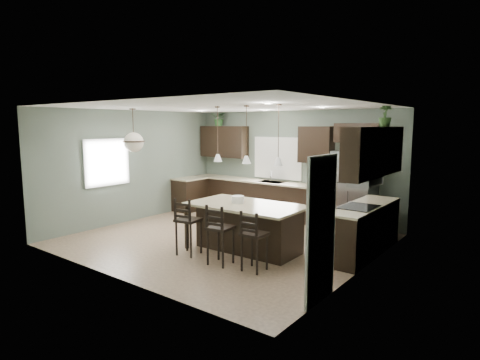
% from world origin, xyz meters
% --- Properties ---
extents(ground, '(6.00, 6.00, 0.00)m').
position_xyz_m(ground, '(0.00, 0.00, 0.00)').
color(ground, '#9E8466').
rests_on(ground, ground).
extents(pantry_door, '(0.04, 0.82, 2.04)m').
position_xyz_m(pantry_door, '(2.98, -1.55, 1.02)').
color(pantry_door, white).
rests_on(pantry_door, ground).
extents(window_back, '(1.35, 0.02, 1.00)m').
position_xyz_m(window_back, '(-0.40, 2.73, 1.55)').
color(window_back, white).
rests_on(window_back, room_shell).
extents(window_left, '(0.02, 1.10, 1.00)m').
position_xyz_m(window_left, '(-2.98, -0.80, 1.55)').
color(window_left, white).
rests_on(window_left, room_shell).
extents(left_return_cabs, '(0.60, 0.90, 0.90)m').
position_xyz_m(left_return_cabs, '(-2.70, 1.70, 0.45)').
color(left_return_cabs, black).
rests_on(left_return_cabs, ground).
extents(left_return_countertop, '(0.66, 0.96, 0.04)m').
position_xyz_m(left_return_countertop, '(-2.68, 1.70, 0.92)').
color(left_return_countertop, beige).
rests_on(left_return_countertop, left_return_cabs).
extents(back_lower_cabs, '(4.20, 0.60, 0.90)m').
position_xyz_m(back_lower_cabs, '(-0.85, 2.45, 0.45)').
color(back_lower_cabs, black).
rests_on(back_lower_cabs, ground).
extents(back_countertop, '(4.20, 0.66, 0.04)m').
position_xyz_m(back_countertop, '(-0.85, 2.43, 0.92)').
color(back_countertop, beige).
rests_on(back_countertop, back_lower_cabs).
extents(sink_inset, '(0.70, 0.45, 0.01)m').
position_xyz_m(sink_inset, '(-0.40, 2.43, 0.94)').
color(sink_inset, gray).
rests_on(sink_inset, back_countertop).
extents(faucet, '(0.02, 0.02, 0.28)m').
position_xyz_m(faucet, '(-0.40, 2.40, 1.08)').
color(faucet, silver).
rests_on(faucet, back_countertop).
extents(back_upper_left, '(1.55, 0.34, 0.90)m').
position_xyz_m(back_upper_left, '(-2.15, 2.58, 1.95)').
color(back_upper_left, black).
rests_on(back_upper_left, room_shell).
extents(back_upper_right, '(0.85, 0.34, 0.90)m').
position_xyz_m(back_upper_right, '(0.80, 2.58, 1.95)').
color(back_upper_right, black).
rests_on(back_upper_right, room_shell).
extents(fridge_header, '(1.05, 0.34, 0.45)m').
position_xyz_m(fridge_header, '(1.85, 2.58, 2.25)').
color(fridge_header, black).
rests_on(fridge_header, room_shell).
extents(right_lower_cabs, '(0.60, 2.35, 0.90)m').
position_xyz_m(right_lower_cabs, '(2.70, 0.87, 0.45)').
color(right_lower_cabs, black).
rests_on(right_lower_cabs, ground).
extents(right_countertop, '(0.66, 2.35, 0.04)m').
position_xyz_m(right_countertop, '(2.68, 0.87, 0.92)').
color(right_countertop, beige).
rests_on(right_countertop, right_lower_cabs).
extents(cooktop, '(0.58, 0.75, 0.02)m').
position_xyz_m(cooktop, '(2.68, 0.60, 0.94)').
color(cooktop, black).
rests_on(cooktop, right_countertop).
extents(wall_oven_front, '(0.01, 0.72, 0.60)m').
position_xyz_m(wall_oven_front, '(2.40, 0.60, 0.45)').
color(wall_oven_front, gray).
rests_on(wall_oven_front, right_lower_cabs).
extents(right_upper_cabs, '(0.34, 2.35, 0.90)m').
position_xyz_m(right_upper_cabs, '(2.83, 0.87, 1.95)').
color(right_upper_cabs, black).
rests_on(right_upper_cabs, room_shell).
extents(microwave, '(0.40, 0.75, 0.40)m').
position_xyz_m(microwave, '(2.78, 0.60, 1.55)').
color(microwave, gray).
rests_on(microwave, right_upper_cabs).
extents(refrigerator, '(0.90, 0.74, 1.85)m').
position_xyz_m(refrigerator, '(1.89, 2.38, 0.93)').
color(refrigerator, '#9B9CA4').
rests_on(refrigerator, ground).
extents(kitchen_island, '(2.25, 1.30, 0.92)m').
position_xyz_m(kitchen_island, '(0.83, -0.36, 0.46)').
color(kitchen_island, black).
rests_on(kitchen_island, ground).
extents(serving_dish, '(0.24, 0.24, 0.14)m').
position_xyz_m(serving_dish, '(0.63, -0.36, 0.99)').
color(serving_dish, white).
rests_on(serving_dish, kitchen_island).
extents(bar_stool_left, '(0.46, 0.46, 1.10)m').
position_xyz_m(bar_stool_left, '(0.10, -1.20, 0.55)').
color(bar_stool_left, black).
rests_on(bar_stool_left, ground).
extents(bar_stool_center, '(0.43, 0.43, 1.08)m').
position_xyz_m(bar_stool_center, '(0.92, -1.24, 0.54)').
color(bar_stool_center, black).
rests_on(bar_stool_center, ground).
extents(bar_stool_right, '(0.40, 0.40, 1.04)m').
position_xyz_m(bar_stool_right, '(1.58, -1.14, 0.52)').
color(bar_stool_right, black).
rests_on(bar_stool_right, ground).
extents(pendant_left, '(0.17, 0.17, 1.10)m').
position_xyz_m(pendant_left, '(0.13, -0.37, 2.25)').
color(pendant_left, white).
rests_on(pendant_left, room_shell).
extents(pendant_center, '(0.17, 0.17, 1.10)m').
position_xyz_m(pendant_center, '(0.83, -0.36, 2.25)').
color(pendant_center, white).
rests_on(pendant_center, room_shell).
extents(pendant_right, '(0.17, 0.17, 1.10)m').
position_xyz_m(pendant_right, '(1.53, -0.35, 2.25)').
color(pendant_right, silver).
rests_on(pendant_right, room_shell).
extents(chandelier, '(0.48, 0.48, 0.97)m').
position_xyz_m(chandelier, '(-1.99, -0.76, 2.32)').
color(chandelier, beige).
rests_on(chandelier, room_shell).
extents(plant_back_left, '(0.48, 0.44, 0.47)m').
position_xyz_m(plant_back_left, '(-2.29, 2.55, 2.63)').
color(plant_back_left, '#295626').
rests_on(plant_back_left, back_upper_left).
extents(plant_right_wall, '(0.31, 0.31, 0.43)m').
position_xyz_m(plant_right_wall, '(2.80, 1.48, 2.61)').
color(plant_right_wall, '#305324').
rests_on(plant_right_wall, right_upper_cabs).
extents(room_shell, '(6.00, 6.00, 6.00)m').
position_xyz_m(room_shell, '(0.00, 0.00, 1.70)').
color(room_shell, slate).
rests_on(room_shell, ground).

